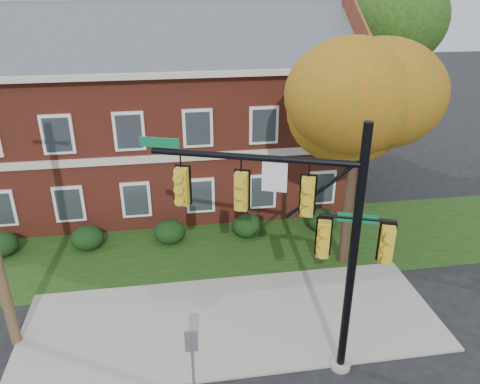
{
  "coord_description": "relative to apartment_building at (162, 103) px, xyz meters",
  "views": [
    {
      "loc": [
        -1.71,
        -11.54,
        10.66
      ],
      "look_at": [
        0.57,
        3.0,
        3.94
      ],
      "focal_mm": 35.0,
      "sensor_mm": 36.0,
      "label": 1
    }
  ],
  "objects": [
    {
      "name": "ground",
      "position": [
        2.0,
        -11.95,
        -4.99
      ],
      "size": [
        120.0,
        120.0,
        0.0
      ],
      "primitive_type": "plane",
      "color": "black",
      "rests_on": "ground"
    },
    {
      "name": "sidewalk",
      "position": [
        2.0,
        -10.95,
        -4.95
      ],
      "size": [
        14.0,
        5.0,
        0.08
      ],
      "primitive_type": "cube",
      "color": "gray",
      "rests_on": "ground"
    },
    {
      "name": "grass_strip",
      "position": [
        2.0,
        -5.95,
        -4.97
      ],
      "size": [
        30.0,
        6.0,
        0.04
      ],
      "primitive_type": "cube",
      "color": "#193811",
      "rests_on": "ground"
    },
    {
      "name": "apartment_building",
      "position": [
        0.0,
        0.0,
        0.0
      ],
      "size": [
        18.8,
        8.8,
        9.74
      ],
      "color": "maroon",
      "rests_on": "ground"
    },
    {
      "name": "hedge_far_left",
      "position": [
        -7.0,
        -5.25,
        -4.46
      ],
      "size": [
        1.4,
        1.26,
        1.05
      ],
      "primitive_type": "ellipsoid",
      "color": "black",
      "rests_on": "ground"
    },
    {
      "name": "hedge_left",
      "position": [
        -3.5,
        -5.25,
        -4.46
      ],
      "size": [
        1.4,
        1.26,
        1.05
      ],
      "primitive_type": "ellipsoid",
      "color": "black",
      "rests_on": "ground"
    },
    {
      "name": "hedge_center",
      "position": [
        0.0,
        -5.25,
        -4.46
      ],
      "size": [
        1.4,
        1.26,
        1.05
      ],
      "primitive_type": "ellipsoid",
      "color": "black",
      "rests_on": "ground"
    },
    {
      "name": "hedge_right",
      "position": [
        3.5,
        -5.25,
        -4.46
      ],
      "size": [
        1.4,
        1.26,
        1.05
      ],
      "primitive_type": "ellipsoid",
      "color": "black",
      "rests_on": "ground"
    },
    {
      "name": "hedge_far_right",
      "position": [
        7.0,
        -5.25,
        -4.46
      ],
      "size": [
        1.4,
        1.26,
        1.05
      ],
      "primitive_type": "ellipsoid",
      "color": "black",
      "rests_on": "ground"
    },
    {
      "name": "tree_near_right",
      "position": [
        7.22,
        -8.09,
        1.68
      ],
      "size": [
        4.5,
        4.25,
        8.58
      ],
      "color": "black",
      "rests_on": "ground"
    },
    {
      "name": "tree_right_rear",
      "position": [
        11.31,
        0.86,
        3.13
      ],
      "size": [
        6.3,
        5.95,
        10.62
      ],
      "color": "black",
      "rests_on": "ground"
    },
    {
      "name": "tree_far_rear",
      "position": [
        1.34,
        7.84,
        3.86
      ],
      "size": [
        6.84,
        6.46,
        11.52
      ],
      "color": "black",
      "rests_on": "ground"
    },
    {
      "name": "traffic_signal",
      "position": [
        3.63,
        -12.99,
        -0.26
      ],
      "size": [
        6.47,
        2.5,
        7.61
      ],
      "rotation": [
        0.0,
        0.0,
        -0.35
      ],
      "color": "gray",
      "rests_on": "ground"
    },
    {
      "name": "sign_post",
      "position": [
        0.5,
        -13.95,
        -3.36
      ],
      "size": [
        0.35,
        0.07,
        2.39
      ],
      "rotation": [
        0.0,
        0.0,
        -0.07
      ],
      "color": "slate",
      "rests_on": "ground"
    }
  ]
}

